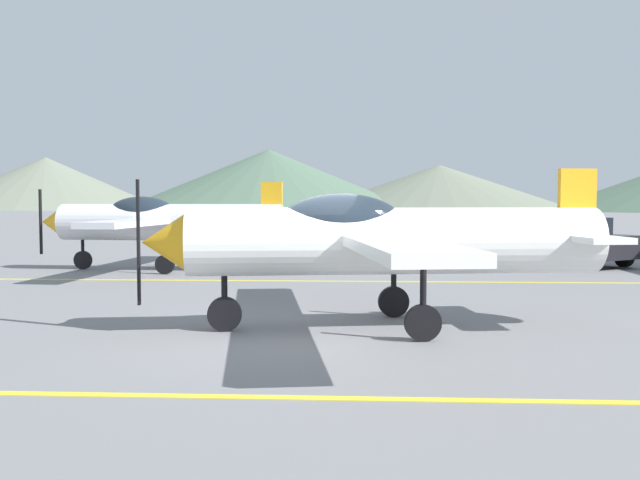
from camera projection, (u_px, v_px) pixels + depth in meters
name	position (u px, v px, depth m)	size (l,w,h in m)	color
ground_plane	(284.00, 332.00, 11.73)	(400.00, 400.00, 0.00)	slate
apron_line_near	(247.00, 397.00, 7.85)	(80.00, 0.16, 0.01)	yellow
apron_line_far	(312.00, 281.00, 19.04)	(80.00, 0.16, 0.01)	yellow
airplane_near	(378.00, 239.00, 11.97)	(8.04, 9.21, 2.75)	white
airplane_mid	(161.00, 221.00, 21.96)	(8.00, 9.20, 2.75)	silver
car_sedan	(570.00, 240.00, 23.83)	(3.86, 4.58, 1.62)	black
hill_left	(46.00, 183.00, 166.76)	(55.04, 55.04, 12.30)	slate
hill_centerleft	(269.00, 180.00, 144.77)	(61.49, 61.49, 12.57)	#4C6651
hill_centerright	(439.00, 188.00, 149.90)	(56.67, 56.67, 9.64)	slate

